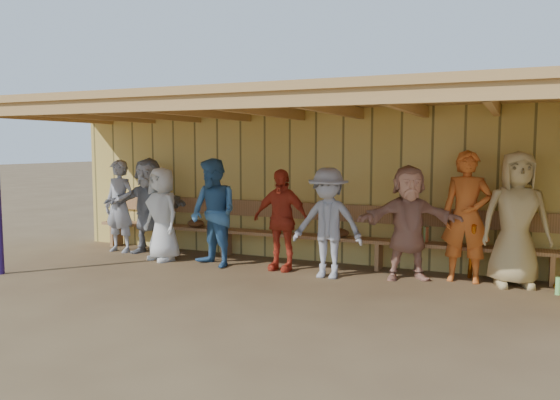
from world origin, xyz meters
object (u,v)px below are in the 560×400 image
Objects in this scene: player_a at (120,206)px; player_g at (467,216)px; player_b at (162,214)px; bench at (299,228)px; player_h at (516,219)px; player_d at (281,220)px; player_f at (408,223)px; player_e at (328,223)px; player_extra at (148,206)px; player_c at (214,213)px.

player_a is 0.90× the size of player_g.
player_b is 0.20× the size of bench.
player_h is at bearing 3.52° from player_a.
player_f is at bearing 7.60° from player_d.
player_h reaches higher than player_f.
player_e is 1.10m from player_f.
player_a is 0.56m from player_extra.
player_f is 1.36m from player_h.
player_d is 1.84m from player_f.
player_c is at bearing 178.26° from player_e.
bench is (2.59, 0.42, -0.29)m from player_extra.
player_h is at bearing -5.55° from bench.
player_e is 3.37m from player_extra.
player_c is 1.00× the size of player_extra.
player_d is at bearing -172.39° from player_g.
player_c is at bearing 163.77° from player_f.
player_a is 1.07× the size of player_d.
player_g is 1.00× the size of player_h.
player_b is 2.20m from bench.
player_b is at bearing -160.97° from player_c.
player_h is (1.35, 0.18, 0.10)m from player_f.
player_f is (4.94, 0.00, -0.01)m from player_a.
player_h reaches higher than bench.
player_a reaches higher than player_b.
player_e is at bearing -163.58° from player_g.
player_extra is (-0.55, 0.37, 0.07)m from player_b.
player_f is 1.88m from bench.
player_d is 3.20m from player_h.
player_h is (3.17, 0.35, 0.14)m from player_d.
player_a is 5.68m from player_g.
player_g is (5.67, 0.19, 0.09)m from player_a.
player_extra is at bearing -178.97° from player_g.
player_f is at bearing 23.77° from player_b.
player_f reaches higher than bench.
player_g is at bearing -9.31° from player_f.
player_extra is (-2.56, 0.24, 0.07)m from player_d.
player_f is at bearing 29.71° from player_c.
player_f is 0.89× the size of player_h.
player_h is (4.20, 0.54, 0.06)m from player_c.
bench is at bearing 129.92° from player_e.
player_d is (1.03, 0.19, -0.07)m from player_c.
player_c is 1.39m from bench.
player_f is at bearing 173.13° from player_h.
player_e is 0.94× the size of player_extra.
player_extra reaches higher than player_b.
player_a is 1.01× the size of player_f.
player_c is at bearing 15.80° from player_b.
player_g is 1.08× the size of player_extra.
player_b is 5.21m from player_h.
player_b is at bearing 161.05° from player_f.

